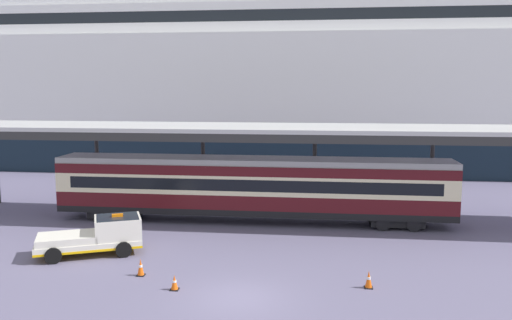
{
  "coord_description": "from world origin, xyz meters",
  "views": [
    {
      "loc": [
        3.15,
        -20.16,
        8.56
      ],
      "look_at": [
        -0.29,
        8.49,
        4.5
      ],
      "focal_mm": 36.9,
      "sensor_mm": 36.0,
      "label": 1
    }
  ],
  "objects_px": {
    "cruise_ship": "(244,33)",
    "traffic_cone_near": "(369,279)",
    "service_truck": "(99,235)",
    "train_carriage": "(252,186)",
    "traffic_cone_mid": "(174,283)",
    "traffic_cone_far": "(141,267)"
  },
  "relations": [
    {
      "from": "cruise_ship",
      "to": "traffic_cone_mid",
      "type": "xyz_separation_m",
      "value": [
        3.16,
        -43.23,
        -14.6
      ]
    },
    {
      "from": "traffic_cone_near",
      "to": "train_carriage",
      "type": "bearing_deg",
      "value": 121.43
    },
    {
      "from": "service_truck",
      "to": "traffic_cone_far",
      "type": "xyz_separation_m",
      "value": [
        3.17,
        -2.86,
        -0.6
      ]
    },
    {
      "from": "train_carriage",
      "to": "traffic_cone_mid",
      "type": "distance_m",
      "value": 11.88
    },
    {
      "from": "service_truck",
      "to": "traffic_cone_far",
      "type": "distance_m",
      "value": 4.31
    },
    {
      "from": "service_truck",
      "to": "traffic_cone_far",
      "type": "relative_size",
      "value": 7.08
    },
    {
      "from": "train_carriage",
      "to": "traffic_cone_mid",
      "type": "bearing_deg",
      "value": -99.11
    },
    {
      "from": "traffic_cone_mid",
      "to": "cruise_ship",
      "type": "bearing_deg",
      "value": 94.18
    },
    {
      "from": "traffic_cone_near",
      "to": "traffic_cone_far",
      "type": "distance_m",
      "value": 10.18
    },
    {
      "from": "train_carriage",
      "to": "traffic_cone_far",
      "type": "xyz_separation_m",
      "value": [
        -3.84,
        -10.09,
        -1.93
      ]
    },
    {
      "from": "service_truck",
      "to": "traffic_cone_far",
      "type": "bearing_deg",
      "value": -42.06
    },
    {
      "from": "traffic_cone_mid",
      "to": "service_truck",
      "type": "bearing_deg",
      "value": 140.0
    },
    {
      "from": "service_truck",
      "to": "traffic_cone_mid",
      "type": "xyz_separation_m",
      "value": [
        5.16,
        -4.33,
        -0.67
      ]
    },
    {
      "from": "traffic_cone_near",
      "to": "traffic_cone_mid",
      "type": "height_order",
      "value": "traffic_cone_near"
    },
    {
      "from": "train_carriage",
      "to": "service_truck",
      "type": "relative_size",
      "value": 4.43
    },
    {
      "from": "cruise_ship",
      "to": "traffic_cone_near",
      "type": "relative_size",
      "value": 164.91
    },
    {
      "from": "cruise_ship",
      "to": "traffic_cone_far",
      "type": "distance_m",
      "value": 44.23
    },
    {
      "from": "traffic_cone_near",
      "to": "service_truck",
      "type": "bearing_deg",
      "value": 166.79
    },
    {
      "from": "cruise_ship",
      "to": "train_carriage",
      "type": "height_order",
      "value": "cruise_ship"
    },
    {
      "from": "traffic_cone_near",
      "to": "traffic_cone_far",
      "type": "relative_size",
      "value": 0.98
    },
    {
      "from": "service_truck",
      "to": "train_carriage",
      "type": "bearing_deg",
      "value": 45.89
    },
    {
      "from": "train_carriage",
      "to": "traffic_cone_mid",
      "type": "xyz_separation_m",
      "value": [
        -1.85,
        -11.56,
        -1.99
      ]
    }
  ]
}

